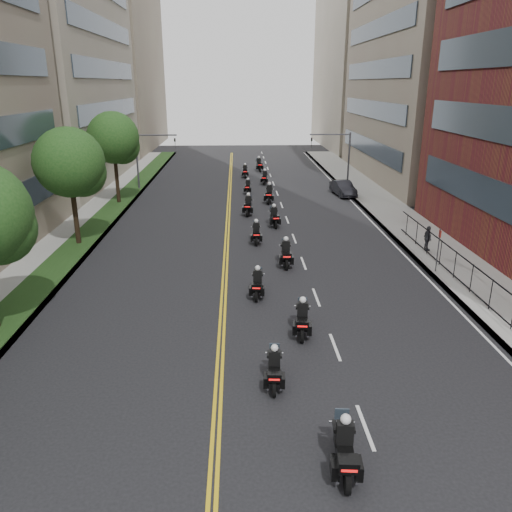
{
  "coord_description": "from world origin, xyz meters",
  "views": [
    {
      "loc": [
        -0.71,
        -7.81,
        10.16
      ],
      "look_at": [
        0.2,
        15.69,
        1.99
      ],
      "focal_mm": 35.0,
      "sensor_mm": 36.0,
      "label": 1
    }
  ],
  "objects_px": {
    "motorcycle_12": "(245,172)",
    "motorcycle_8": "(248,206)",
    "motorcycle_5": "(286,254)",
    "motorcycle_7": "(274,218)",
    "motorcycle_10": "(248,187)",
    "motorcycle_11": "(265,178)",
    "motorcycle_2": "(274,370)",
    "motorcycle_4": "(257,284)",
    "motorcycle_13": "(259,165)",
    "motorcycle_3": "(302,320)",
    "motorcycle_1": "(344,450)",
    "pedestrian_c": "(428,238)",
    "motorcycle_6": "(256,234)",
    "parked_sedan": "(343,188)",
    "motorcycle_9": "(269,195)"
  },
  "relations": [
    {
      "from": "motorcycle_2",
      "to": "motorcycle_12",
      "type": "bearing_deg",
      "value": 94.53
    },
    {
      "from": "motorcycle_7",
      "to": "motorcycle_11",
      "type": "distance_m",
      "value": 16.55
    },
    {
      "from": "motorcycle_4",
      "to": "motorcycle_6",
      "type": "relative_size",
      "value": 0.98
    },
    {
      "from": "motorcycle_1",
      "to": "motorcycle_2",
      "type": "height_order",
      "value": "motorcycle_1"
    },
    {
      "from": "motorcycle_12",
      "to": "motorcycle_8",
      "type": "bearing_deg",
      "value": -89.91
    },
    {
      "from": "motorcycle_4",
      "to": "motorcycle_12",
      "type": "distance_m",
      "value": 33.56
    },
    {
      "from": "motorcycle_10",
      "to": "parked_sedan",
      "type": "xyz_separation_m",
      "value": [
        9.05,
        -1.24,
        0.09
      ]
    },
    {
      "from": "motorcycle_2",
      "to": "motorcycle_9",
      "type": "relative_size",
      "value": 0.84
    },
    {
      "from": "motorcycle_4",
      "to": "motorcycle_10",
      "type": "distance_m",
      "value": 24.79
    },
    {
      "from": "motorcycle_10",
      "to": "motorcycle_8",
      "type": "bearing_deg",
      "value": -85.02
    },
    {
      "from": "pedestrian_c",
      "to": "motorcycle_3",
      "type": "bearing_deg",
      "value": 135.26
    },
    {
      "from": "motorcycle_6",
      "to": "motorcycle_12",
      "type": "height_order",
      "value": "motorcycle_6"
    },
    {
      "from": "motorcycle_9",
      "to": "motorcycle_10",
      "type": "relative_size",
      "value": 1.22
    },
    {
      "from": "motorcycle_11",
      "to": "motorcycle_12",
      "type": "xyz_separation_m",
      "value": [
        -2.01,
        4.08,
        -0.01
      ]
    },
    {
      "from": "motorcycle_8",
      "to": "motorcycle_10",
      "type": "relative_size",
      "value": 1.19
    },
    {
      "from": "parked_sedan",
      "to": "motorcycle_10",
      "type": "bearing_deg",
      "value": 164.8
    },
    {
      "from": "motorcycle_11",
      "to": "pedestrian_c",
      "type": "height_order",
      "value": "pedestrian_c"
    },
    {
      "from": "motorcycle_5",
      "to": "parked_sedan",
      "type": "bearing_deg",
      "value": 70.91
    },
    {
      "from": "motorcycle_5",
      "to": "motorcycle_6",
      "type": "xyz_separation_m",
      "value": [
        -1.56,
        4.49,
        -0.05
      ]
    },
    {
      "from": "motorcycle_1",
      "to": "motorcycle_7",
      "type": "relative_size",
      "value": 1.03
    },
    {
      "from": "motorcycle_3",
      "to": "motorcycle_4",
      "type": "bearing_deg",
      "value": 119.85
    },
    {
      "from": "motorcycle_10",
      "to": "motorcycle_13",
      "type": "bearing_deg",
      "value": 88.82
    },
    {
      "from": "motorcycle_4",
      "to": "motorcycle_9",
      "type": "relative_size",
      "value": 0.86
    },
    {
      "from": "motorcycle_5",
      "to": "motorcycle_11",
      "type": "height_order",
      "value": "motorcycle_5"
    },
    {
      "from": "motorcycle_7",
      "to": "motorcycle_9",
      "type": "xyz_separation_m",
      "value": [
        0.13,
        7.8,
        0.06
      ]
    },
    {
      "from": "parked_sedan",
      "to": "motorcycle_6",
      "type": "bearing_deg",
      "value": -128.52
    },
    {
      "from": "motorcycle_12",
      "to": "motorcycle_4",
      "type": "bearing_deg",
      "value": -89.73
    },
    {
      "from": "motorcycle_1",
      "to": "motorcycle_9",
      "type": "xyz_separation_m",
      "value": [
        0.04,
        32.82,
        0.04
      ]
    },
    {
      "from": "motorcycle_3",
      "to": "motorcycle_8",
      "type": "relative_size",
      "value": 0.93
    },
    {
      "from": "motorcycle_7",
      "to": "motorcycle_10",
      "type": "bearing_deg",
      "value": 93.6
    },
    {
      "from": "motorcycle_1",
      "to": "motorcycle_5",
      "type": "distance_m",
      "value": 16.47
    },
    {
      "from": "motorcycle_4",
      "to": "motorcycle_7",
      "type": "bearing_deg",
      "value": 87.93
    },
    {
      "from": "motorcycle_3",
      "to": "motorcycle_11",
      "type": "relative_size",
      "value": 1.03
    },
    {
      "from": "motorcycle_2",
      "to": "motorcycle_5",
      "type": "xyz_separation_m",
      "value": [
        1.58,
        12.25,
        0.08
      ]
    },
    {
      "from": "motorcycle_1",
      "to": "pedestrian_c",
      "type": "xyz_separation_m",
      "value": [
        9.09,
        18.49,
        0.26
      ]
    },
    {
      "from": "motorcycle_10",
      "to": "motorcycle_11",
      "type": "bearing_deg",
      "value": 74.17
    },
    {
      "from": "motorcycle_1",
      "to": "motorcycle_12",
      "type": "xyz_separation_m",
      "value": [
        -1.9,
        45.64,
        -0.05
      ]
    },
    {
      "from": "motorcycle_2",
      "to": "motorcycle_3",
      "type": "xyz_separation_m",
      "value": [
        1.46,
        3.76,
        0.05
      ]
    },
    {
      "from": "motorcycle_9",
      "to": "parked_sedan",
      "type": "xyz_separation_m",
      "value": [
        7.23,
        2.81,
        -0.04
      ]
    },
    {
      "from": "motorcycle_13",
      "to": "motorcycle_11",
      "type": "bearing_deg",
      "value": -94.02
    },
    {
      "from": "motorcycle_4",
      "to": "motorcycle_13",
      "type": "distance_m",
      "value": 37.85
    },
    {
      "from": "motorcycle_10",
      "to": "motorcycle_12",
      "type": "distance_m",
      "value": 8.77
    },
    {
      "from": "motorcycle_3",
      "to": "motorcycle_5",
      "type": "distance_m",
      "value": 8.5
    },
    {
      "from": "motorcycle_3",
      "to": "pedestrian_c",
      "type": "relative_size",
      "value": 1.43
    },
    {
      "from": "motorcycle_9",
      "to": "motorcycle_12",
      "type": "height_order",
      "value": "motorcycle_9"
    },
    {
      "from": "motorcycle_1",
      "to": "motorcycle_9",
      "type": "height_order",
      "value": "motorcycle_9"
    },
    {
      "from": "motorcycle_3",
      "to": "motorcycle_2",
      "type": "bearing_deg",
      "value": -104.32
    },
    {
      "from": "motorcycle_5",
      "to": "motorcycle_7",
      "type": "xyz_separation_m",
      "value": [
        -0.06,
        8.55,
        -0.02
      ]
    },
    {
      "from": "motorcycle_13",
      "to": "motorcycle_4",
      "type": "bearing_deg",
      "value": -98.25
    },
    {
      "from": "motorcycle_6",
      "to": "motorcycle_13",
      "type": "bearing_deg",
      "value": 88.22
    }
  ]
}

